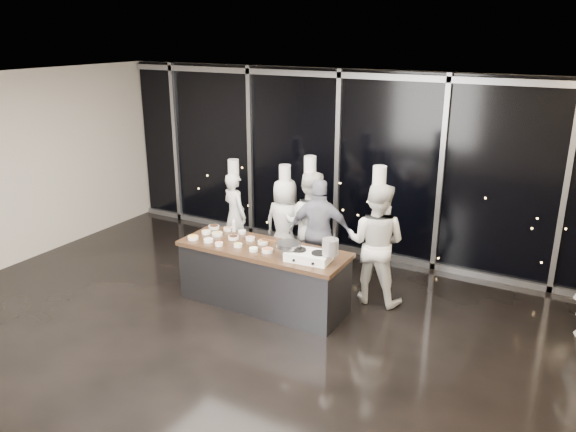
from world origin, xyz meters
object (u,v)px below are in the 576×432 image
stove (309,256)px  chef_far_left (235,213)px  stock_pot (330,247)px  chef_right (376,242)px  chef_left (285,223)px  demo_counter (263,276)px  frying_pan (288,245)px  chef_center (309,223)px  guest (320,232)px

stove → chef_far_left: 2.66m
stove → stock_pot: size_ratio=2.92×
stove → chef_right: 1.18m
chef_left → chef_right: bearing=166.0°
chef_left → chef_far_left: bearing=0.1°
demo_counter → frying_pan: (0.47, -0.12, 0.62)m
chef_left → stock_pot: bearing=135.9°
stove → stock_pot: bearing=-1.5°
frying_pan → chef_far_left: (-1.89, 1.49, -0.29)m
chef_left → chef_center: 0.49m
stock_pot → stove: bearing=-176.8°
stock_pot → guest: 1.40m
demo_counter → stove: (0.78, -0.11, 0.51)m
stove → chef_center: chef_center is taller
stove → chef_right: bearing=56.9°
chef_far_left → stock_pot: bearing=172.5°
stock_pot → chef_left: (-1.50, 1.46, -0.37)m
frying_pan → chef_right: (0.87, 1.04, -0.16)m
chef_center → demo_counter: bearing=70.0°
stock_pot → chef_far_left: size_ratio=0.12×
demo_counter → guest: size_ratio=1.46×
frying_pan → chef_right: 1.37m
stock_pot → chef_left: size_ratio=0.12×
stove → frying_pan: 0.33m
demo_counter → chef_far_left: bearing=135.9°
demo_counter → chef_right: chef_right is taller
stock_pot → guest: (-0.71, 1.16, -0.30)m
chef_left → chef_right: chef_right is taller
chef_far_left → guest: bearing=-166.7°
chef_far_left → guest: size_ratio=1.03×
stove → chef_center: size_ratio=0.31×
frying_pan → chef_center: 1.50m
chef_far_left → guest: chef_far_left is taller
demo_counter → stock_pot: (1.08, -0.09, 0.69)m
demo_counter → chef_far_left: (-1.42, 1.38, 0.32)m
stove → chef_center: bearing=111.9°
frying_pan → guest: 1.21m
chef_left → guest: 0.84m
stock_pot → chef_right: 1.08m
chef_center → stove: bearing=99.3°
frying_pan → chef_center: bearing=101.0°
stock_pot → chef_right: chef_right is taller
chef_center → chef_right: bearing=145.7°
chef_left → chef_center: size_ratio=0.89×
demo_counter → stock_pot: size_ratio=11.71×
chef_left → guest: chef_left is taller
chef_center → guest: 0.39m
chef_far_left → chef_right: 2.79m
chef_center → chef_right: size_ratio=0.97×
frying_pan → chef_center: (-0.41, 1.43, -0.19)m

